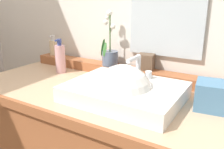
% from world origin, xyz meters
% --- Properties ---
extents(back_ledge, '(1.34, 0.10, 0.06)m').
position_xyz_m(back_ledge, '(0.00, 0.26, 0.88)').
color(back_ledge, '#9A5733').
rests_on(back_ledge, vanity_cabinet).
extents(sink_basin, '(0.50, 0.38, 0.29)m').
position_xyz_m(sink_basin, '(0.14, -0.05, 0.88)').
color(sink_basin, white).
rests_on(sink_basin, vanity_cabinet).
extents(soap_bar, '(0.07, 0.04, 0.02)m').
position_xyz_m(soap_bar, '(0.00, 0.06, 0.93)').
color(soap_bar, silver).
rests_on(soap_bar, sink_basin).
extents(potted_plant, '(0.12, 0.10, 0.32)m').
position_xyz_m(potted_plant, '(-0.12, 0.24, 0.98)').
color(potted_plant, slate).
rests_on(potted_plant, back_ledge).
extents(soap_dispenser, '(0.06, 0.06, 0.14)m').
position_xyz_m(soap_dispenser, '(-0.59, 0.27, 0.96)').
color(soap_dispenser, beige).
rests_on(soap_dispenser, back_ledge).
extents(trinket_box, '(0.10, 0.08, 0.09)m').
position_xyz_m(trinket_box, '(0.11, 0.26, 0.95)').
color(trinket_box, brown).
rests_on(trinket_box, back_ledge).
extents(lotion_bottle, '(0.06, 0.06, 0.21)m').
position_xyz_m(lotion_bottle, '(-0.39, 0.12, 0.94)').
color(lotion_bottle, '#D39DA1').
rests_on(lotion_bottle, vanity_cabinet).
extents(tissue_box, '(0.15, 0.15, 0.11)m').
position_xyz_m(tissue_box, '(0.49, 0.06, 0.91)').
color(tissue_box, teal).
rests_on(tissue_box, vanity_cabinet).
extents(mirror, '(0.40, 0.02, 0.56)m').
position_xyz_m(mirror, '(0.19, 0.31, 1.27)').
color(mirror, silver).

